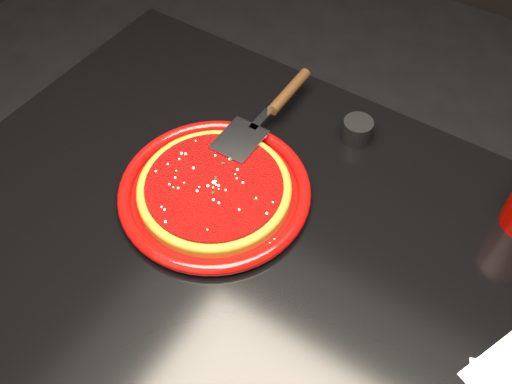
% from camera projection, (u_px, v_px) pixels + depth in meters
% --- Properties ---
extents(table, '(1.20, 0.80, 0.75)m').
position_uv_depth(table, '(280.00, 369.00, 1.13)').
color(table, black).
rests_on(table, floor).
extents(plate, '(0.37, 0.37, 0.02)m').
position_uv_depth(plate, '(215.00, 191.00, 0.92)').
color(plate, '#770605').
rests_on(plate, table).
extents(pizza_crust, '(0.30, 0.30, 0.01)m').
position_uv_depth(pizza_crust, '(215.00, 190.00, 0.91)').
color(pizza_crust, brown).
rests_on(pizza_crust, plate).
extents(pizza_crust_rim, '(0.30, 0.30, 0.02)m').
position_uv_depth(pizza_crust_rim, '(214.00, 187.00, 0.91)').
color(pizza_crust_rim, brown).
rests_on(pizza_crust_rim, plate).
extents(pizza_sauce, '(0.26, 0.26, 0.01)m').
position_uv_depth(pizza_sauce, '(214.00, 186.00, 0.90)').
color(pizza_sauce, '#6F0807').
rests_on(pizza_sauce, plate).
extents(parmesan_dusting, '(0.21, 0.21, 0.01)m').
position_uv_depth(parmesan_dusting, '(214.00, 183.00, 0.90)').
color(parmesan_dusting, beige).
rests_on(parmesan_dusting, plate).
extents(basil_flecks, '(0.20, 0.20, 0.00)m').
position_uv_depth(basil_flecks, '(214.00, 184.00, 0.90)').
color(basil_flecks, black).
rests_on(basil_flecks, plate).
extents(pizza_server, '(0.09, 0.29, 0.02)m').
position_uv_depth(pizza_server, '(267.00, 113.00, 0.99)').
color(pizza_server, '#B2B4B9').
rests_on(pizza_server, plate).
extents(ramekin, '(0.07, 0.07, 0.04)m').
position_uv_depth(ramekin, '(357.00, 130.00, 0.99)').
color(ramekin, black).
rests_on(ramekin, table).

